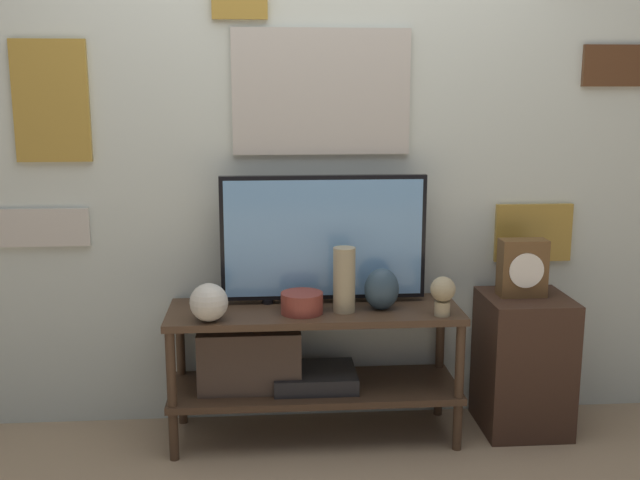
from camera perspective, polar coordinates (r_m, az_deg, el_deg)
The scene contains 11 objects.
ground_plane at distance 3.23m, azimuth -0.09°, elevation -16.56°, with size 12.00×12.00×0.00m, color #997F60.
wall_back at distance 3.35m, azimuth -0.74°, elevation 8.69°, with size 6.40×0.08×2.70m.
media_console at distance 3.30m, azimuth -2.34°, elevation -8.92°, with size 1.26×0.41×0.59m.
television at distance 3.25m, azimuth 0.28°, elevation 0.15°, with size 0.89×0.05×0.56m.
vase_urn_stoneware at distance 3.20m, azimuth 4.72°, elevation -3.75°, with size 0.15×0.11×0.18m.
vase_wide_bowl at distance 3.16m, azimuth -1.39°, elevation -4.81°, with size 0.18×0.18×0.09m.
vase_round_glass at distance 3.07m, azimuth -8.47°, elevation -4.72°, with size 0.16×0.16×0.16m.
vase_tall_ceramic at distance 3.16m, azimuth 1.85°, elevation -3.04°, with size 0.09×0.09×0.28m.
decorative_bust at distance 3.15m, azimuth 9.34°, elevation -3.98°, with size 0.10×0.10×0.17m.
side_table at distance 3.52m, azimuth 15.21°, elevation -9.00°, with size 0.37×0.38×0.62m.
mantel_clock at distance 3.40m, azimuth 15.17°, elevation -2.06°, with size 0.20×0.11×0.25m.
Camera 1 is at (-0.21, -2.84, 1.52)m, focal length 42.00 mm.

